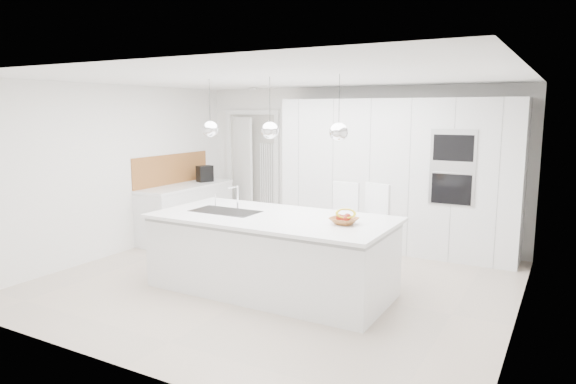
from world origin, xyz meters
The scene contains 28 objects.
floor centered at (0.00, 0.00, 0.00)m, with size 5.50×5.50×0.00m, color #C2AE9B.
wall_back centered at (0.00, 2.50, 1.25)m, with size 5.50×5.50×0.00m, color white.
wall_left centered at (-2.75, 0.00, 1.25)m, with size 5.00×5.00×0.00m, color white.
ceiling centered at (0.00, 0.00, 2.50)m, with size 5.50×5.50×0.00m, color white.
tall_cabinets centered at (0.80, 2.20, 1.15)m, with size 3.60×0.60×2.30m, color white.
oven_stack centered at (1.70, 1.89, 1.35)m, with size 0.62×0.04×1.05m, color #A5A5A8, non-canonical shape.
doorway_frame centered at (-1.95, 2.47, 1.02)m, with size 1.11×0.08×2.13m, color white, non-canonical shape.
hallway_door centered at (-2.20, 2.42, 1.00)m, with size 0.82×0.04×2.00m, color white.
radiator centered at (-1.63, 2.46, 0.85)m, with size 0.32×0.04×1.40m, color white, non-canonical shape.
left_base_cabinets centered at (-2.45, 1.20, 0.43)m, with size 0.60×1.80×0.86m, color white.
left_worktop centered at (-2.45, 1.20, 0.88)m, with size 0.62×1.82×0.04m, color white.
oak_backsplash centered at (-2.74, 1.20, 1.15)m, with size 0.02×1.80×0.50m, color #A76B36.
island_base centered at (0.10, -0.30, 0.43)m, with size 2.80×1.20×0.86m, color white.
island_worktop centered at (0.10, -0.25, 0.88)m, with size 2.84×1.40×0.04m, color white.
island_sink centered at (-0.55, -0.30, 0.82)m, with size 0.84×0.44×0.18m, color #3F3F42, non-canonical shape.
island_tap centered at (-0.50, -0.10, 1.05)m, with size 0.02×0.02×0.30m, color white.
pendant_left centered at (-0.75, -0.30, 1.90)m, with size 0.20×0.20×0.20m, color white.
pendant_mid centered at (0.10, -0.30, 1.90)m, with size 0.20×0.20×0.20m, color white.
pendant_right centered at (0.95, -0.30, 1.90)m, with size 0.20×0.20×0.20m, color white.
fruit_bowl centered at (1.01, -0.25, 0.94)m, with size 0.30×0.30×0.07m, color #A76B36.
espresso_machine centered at (-2.43, 1.68, 1.04)m, with size 0.17×0.26×0.28m, color black.
bar_stool_left centered at (0.58, 0.68, 0.60)m, with size 0.39×0.55×1.19m, color white, non-canonical shape.
bar_stool_right centered at (1.03, 0.60, 0.61)m, with size 0.40×0.56×1.21m, color white, non-canonical shape.
apple_a centered at (0.99, -0.26, 0.97)m, with size 0.07×0.07×0.07m, color #A02A1C.
apple_b centered at (0.95, -0.25, 0.97)m, with size 0.08×0.08×0.08m, color #A02A1C.
apple_c centered at (1.02, -0.19, 0.97)m, with size 0.08×0.08×0.08m, color #A02A1C.
apple_extra_3 centered at (1.03, -0.27, 0.97)m, with size 0.07×0.07×0.07m, color #A02A1C.
banana_bunch centered at (1.03, -0.26, 1.02)m, with size 0.23×0.23×0.03m, color yellow.
Camera 1 is at (3.14, -5.32, 2.13)m, focal length 32.00 mm.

